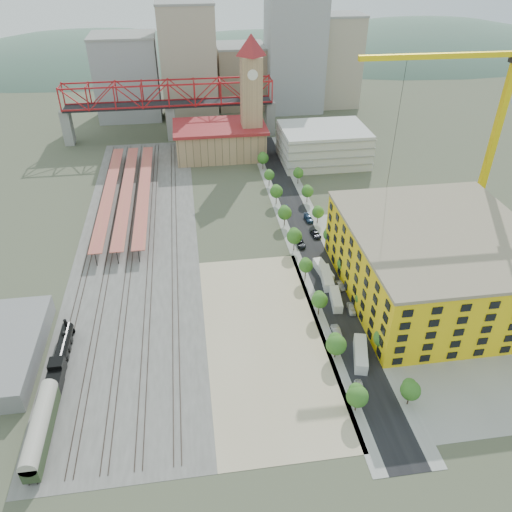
{
  "coord_description": "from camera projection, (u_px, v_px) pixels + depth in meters",
  "views": [
    {
      "loc": [
        -18.74,
        -117.72,
        81.5
      ],
      "look_at": [
        -3.35,
        -11.41,
        10.0
      ],
      "focal_mm": 35.0,
      "sensor_mm": 36.0,
      "label": 1
    }
  ],
  "objects": [
    {
      "name": "platform_canopies",
      "position": [
        127.0,
        190.0,
        174.35
      ],
      "size": [
        16.0,
        80.0,
        4.12
      ],
      "color": "#B64648",
      "rests_on": "ground"
    },
    {
      "name": "car_5",
      "position": [
        340.0,
        286.0,
        133.86
      ],
      "size": [
        2.03,
        4.3,
        1.36
      ],
      "primitive_type": "imported",
      "rotation": [
        0.0,
        0.0,
        0.15
      ],
      "color": "gray",
      "rests_on": "ground"
    },
    {
      "name": "car_4",
      "position": [
        351.0,
        309.0,
        125.59
      ],
      "size": [
        2.32,
        4.82,
        1.59
      ],
      "primitive_type": "imported",
      "rotation": [
        0.0,
        0.0,
        -0.1
      ],
      "color": "silver",
      "rests_on": "ground"
    },
    {
      "name": "car_3",
      "position": [
        287.0,
        210.0,
        169.05
      ],
      "size": [
        2.32,
        5.24,
        1.5
      ],
      "primitive_type": "imported",
      "rotation": [
        0.0,
        0.0,
        0.04
      ],
      "color": "navy",
      "rests_on": "ground"
    },
    {
      "name": "site_trailer_b",
      "position": [
        336.0,
        299.0,
        128.14
      ],
      "size": [
        3.54,
        9.15,
        2.44
      ],
      "primitive_type": "cube",
      "rotation": [
        0.0,
        0.0,
        -0.14
      ],
      "color": "silver",
      "rests_on": "ground"
    },
    {
      "name": "construction_building",
      "position": [
        436.0,
        262.0,
        127.7
      ],
      "size": [
        44.6,
        50.6,
        18.8
      ],
      "color": "yellow",
      "rests_on": "ground"
    },
    {
      "name": "street_asphalt",
      "position": [
        304.0,
        232.0,
        158.63
      ],
      "size": [
        12.0,
        170.0,
        0.06
      ],
      "primitive_type": "cube",
      "color": "black",
      "rests_on": "ground"
    },
    {
      "name": "car_6",
      "position": [
        316.0,
        234.0,
        155.99
      ],
      "size": [
        2.79,
        5.19,
        1.39
      ],
      "primitive_type": "imported",
      "rotation": [
        0.0,
        0.0,
        0.1
      ],
      "color": "black",
      "rests_on": "ground"
    },
    {
      "name": "ballast_strip",
      "position": [
        139.0,
        240.0,
        154.49
      ],
      "size": [
        36.0,
        165.0,
        0.06
      ],
      "primitive_type": "cube",
      "color": "#605E59",
      "rests_on": "ground"
    },
    {
      "name": "skyline",
      "position": [
        233.0,
        65.0,
        249.88
      ],
      "size": [
        133.0,
        46.0,
        60.0
      ],
      "color": "#9EA0A3",
      "rests_on": "ground"
    },
    {
      "name": "dirt_lot",
      "position": [
        265.0,
        338.0,
        117.94
      ],
      "size": [
        28.0,
        67.0,
        0.06
      ],
      "primitive_type": "cube",
      "color": "tan",
      "rests_on": "ground"
    },
    {
      "name": "car_7",
      "position": [
        309.0,
        218.0,
        164.28
      ],
      "size": [
        2.58,
        5.52,
        1.56
      ],
      "primitive_type": "imported",
      "rotation": [
        0.0,
        0.0,
        0.08
      ],
      "color": "#1A2E4C",
      "rests_on": "ground"
    },
    {
      "name": "locomotive",
      "position": [
        61.0,
        358.0,
        109.59
      ],
      "size": [
        3.01,
        23.26,
        5.81
      ],
      "color": "black",
      "rests_on": "ground"
    },
    {
      "name": "car_1",
      "position": [
        337.0,
        332.0,
        118.61
      ],
      "size": [
        1.8,
        4.7,
        1.53
      ],
      "primitive_type": "imported",
      "rotation": [
        0.0,
        0.0,
        0.04
      ],
      "color": "#9E9DA2",
      "rests_on": "ground"
    },
    {
      "name": "coach",
      "position": [
        41.0,
        428.0,
        92.94
      ],
      "size": [
        3.34,
        19.38,
        6.08
      ],
      "color": "#26311B",
      "rests_on": "ground"
    },
    {
      "name": "car_2",
      "position": [
        301.0,
        244.0,
        151.35
      ],
      "size": [
        2.49,
        5.23,
        1.44
      ],
      "primitive_type": "imported",
      "rotation": [
        0.0,
        0.0,
        0.02
      ],
      "color": "black",
      "rests_on": "ground"
    },
    {
      "name": "truss_bridge",
      "position": [
        169.0,
        97.0,
        217.45
      ],
      "size": [
        94.0,
        9.6,
        25.6
      ],
      "color": "gray",
      "rests_on": "ground"
    },
    {
      "name": "station_hall",
      "position": [
        220.0,
        140.0,
        207.65
      ],
      "size": [
        38.0,
        24.0,
        13.1
      ],
      "color": "tan",
      "rests_on": "ground"
    },
    {
      "name": "ground",
      "position": [
        262.0,
        262.0,
        144.38
      ],
      "size": [
        400.0,
        400.0,
        0.0
      ],
      "primitive_type": "plane",
      "color": "#474C38",
      "rests_on": "ground"
    },
    {
      "name": "car_0",
      "position": [
        360.0,
        389.0,
        104.04
      ],
      "size": [
        2.16,
        4.68,
        1.55
      ],
      "primitive_type": "imported",
      "rotation": [
        0.0,
        0.0,
        -0.07
      ],
      "color": "silver",
      "rests_on": "ground"
    },
    {
      "name": "sidewalk_east",
      "position": [
        321.0,
        231.0,
        159.29
      ],
      "size": [
        3.0,
        170.0,
        0.04
      ],
      "primitive_type": "cube",
      "color": "gray",
      "rests_on": "ground"
    },
    {
      "name": "construction_pad",
      "position": [
        439.0,
        290.0,
        133.25
      ],
      "size": [
        50.0,
        90.0,
        0.06
      ],
      "primitive_type": "cube",
      "color": "gray",
      "rests_on": "ground"
    },
    {
      "name": "clock_tower",
      "position": [
        251.0,
        86.0,
        195.34
      ],
      "size": [
        12.0,
        12.0,
        52.0
      ],
      "color": "tan",
      "rests_on": "ground"
    },
    {
      "name": "parking_garage",
      "position": [
        323.0,
        145.0,
        202.47
      ],
      "size": [
        34.0,
        26.0,
        14.0
      ],
      "primitive_type": "cube",
      "color": "silver",
      "rests_on": "ground"
    },
    {
      "name": "site_trailer_a",
      "position": [
        360.0,
        354.0,
        111.55
      ],
      "size": [
        5.42,
        10.73,
        2.84
      ],
      "primitive_type": "cube",
      "rotation": [
        0.0,
        0.0,
        -0.27
      ],
      "color": "silver",
      "rests_on": "ground"
    },
    {
      "name": "street_trees",
      "position": [
        312.0,
        249.0,
        150.41
      ],
      "size": [
        15.4,
        124.4,
        8.0
      ],
      "color": "#27601C",
      "rests_on": "ground"
    },
    {
      "name": "site_trailer_c",
      "position": [
        327.0,
        278.0,
        135.7
      ],
      "size": [
        3.58,
        10.04,
        2.69
      ],
      "primitive_type": "cube",
      "rotation": [
        0.0,
        0.0,
        -0.1
      ],
      "color": "silver",
      "rests_on": "ground"
    },
    {
      "name": "distant_hills",
      "position": [
        267.0,
        161.0,
        408.06
      ],
      "size": [
        647.0,
        264.0,
        227.0
      ],
      "color": "#4C6B59",
      "rests_on": "ground"
    },
    {
      "name": "sidewalk_west",
      "position": [
        287.0,
        233.0,
        157.98
      ],
      "size": [
        3.0,
        170.0,
        0.04
      ],
      "primitive_type": "cube",
      "color": "gray",
      "rests_on": "ground"
    },
    {
      "name": "site_trailer_d",
      "position": [
        323.0,
        270.0,
        138.69
      ],
      "size": [
        3.85,
        9.81,
        2.61
      ],
      "primitive_type": "cube",
      "rotation": [
        0.0,
        0.0,
        0.14
      ],
      "color": "silver",
      "rests_on": "ground"
    },
    {
      "name": "tower_crane",
      "position": [
        489.0,
        110.0,
        138.54
      ],
      "size": [
        58.42,
        3.07,
        62.37
      ],
      "color": "yellow",
      "rests_on": "ground"
    },
    {
      "name": "rail_tracks",
      "position": [
        133.0,
        240.0,
        154.21
      ],
      "size": [
        26.56,
        160.0,
        0.18
      ],
      "color": "#382B23",
      "rests_on": "ground"
    }
  ]
}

